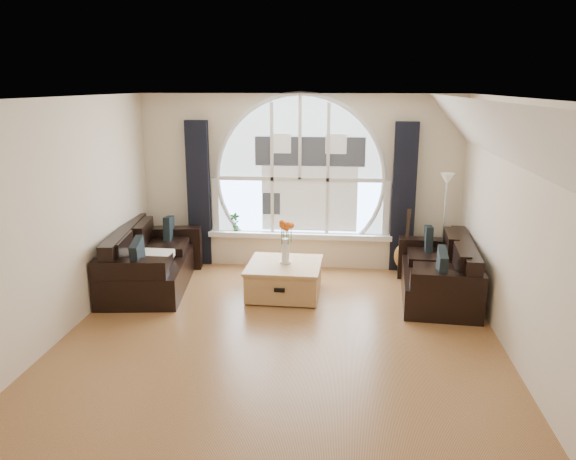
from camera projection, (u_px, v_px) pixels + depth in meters
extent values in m
cube|color=brown|center=(280.00, 337.00, 6.44)|extent=(5.00, 5.50, 0.01)
cube|color=silver|center=(279.00, 98.00, 5.75)|extent=(5.00, 5.50, 0.01)
cube|color=beige|center=(300.00, 182.00, 8.74)|extent=(5.00, 0.01, 2.70)
cube|color=beige|center=(228.00, 332.00, 3.45)|extent=(5.00, 0.01, 2.70)
cube|color=beige|center=(62.00, 219.00, 6.34)|extent=(0.01, 5.50, 2.70)
cube|color=beige|center=(516.00, 230.00, 5.85)|extent=(0.01, 5.50, 2.70)
cube|color=silver|center=(496.00, 134.00, 5.62)|extent=(0.92, 5.50, 0.72)
cube|color=silver|center=(300.00, 165.00, 8.64)|extent=(2.60, 0.06, 2.15)
cube|color=white|center=(299.00, 235.00, 8.86)|extent=(2.90, 0.22, 0.08)
cube|color=white|center=(300.00, 165.00, 8.61)|extent=(2.76, 0.08, 2.15)
cube|color=silver|center=(310.00, 173.00, 8.64)|extent=(1.70, 0.02, 1.50)
cube|color=black|center=(199.00, 194.00, 8.83)|extent=(0.35, 0.12, 2.30)
cube|color=black|center=(404.00, 198.00, 8.52)|extent=(0.35, 0.12, 2.30)
cube|color=black|center=(152.00, 260.00, 7.96)|extent=(1.20, 2.03, 0.86)
cube|color=black|center=(437.00, 270.00, 7.55)|extent=(1.02, 1.85, 0.80)
cube|color=#AC7E4C|center=(284.00, 278.00, 7.70)|extent=(1.02, 1.02, 0.49)
cube|color=silver|center=(150.00, 259.00, 7.69)|extent=(0.57, 0.57, 0.10)
cube|color=white|center=(285.00, 236.00, 7.57)|extent=(0.24, 0.24, 0.70)
cube|color=#B2B2B2|center=(444.00, 227.00, 8.16)|extent=(0.24, 0.24, 1.60)
cube|color=brown|center=(407.00, 242.00, 8.41)|extent=(0.41, 0.32, 1.06)
imported|color=#1E6023|center=(235.00, 222.00, 8.91)|extent=(0.16, 0.11, 0.30)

